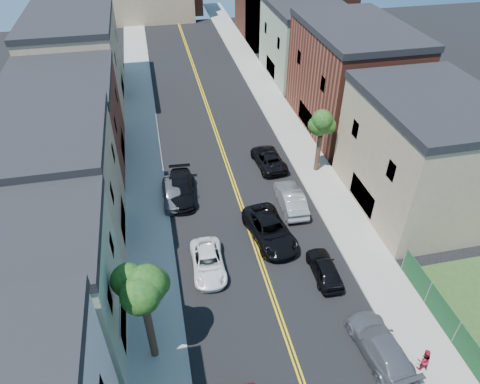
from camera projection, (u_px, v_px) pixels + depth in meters
sidewalk_left at (140, 135)px, 45.52m from camera, size 3.20×100.00×0.15m
sidewalk_right at (285, 120)px, 48.17m from camera, size 3.20×100.00×0.15m
curb_left at (157, 133)px, 45.81m from camera, size 0.30×100.00×0.15m
curb_right at (269, 122)px, 47.87m from camera, size 0.30×100.00×0.15m
bldg_left_palegrn at (30, 299)px, 23.37m from camera, size 9.00×8.00×8.50m
bldg_left_tan_near at (50, 195)px, 30.18m from camera, size 9.00×10.00×9.00m
bldg_left_brick at (67, 126)px, 39.01m from camera, size 9.00×12.00×8.00m
bldg_left_tan_far at (78, 62)px, 49.39m from camera, size 9.00×16.00×9.50m
bldg_right_tan at (422, 157)px, 34.10m from camera, size 9.00×12.00×9.00m
bldg_right_brick at (350, 80)px, 44.64m from camera, size 9.00×14.00×10.00m
bldg_right_palegrn at (305, 43)px, 55.93m from camera, size 9.00×12.00×8.50m
fence_right at (472, 355)px, 24.19m from camera, size 0.04×15.00×1.90m
tree_left_mid at (140, 280)px, 21.43m from camera, size 5.20×5.20×9.29m
tree_right_far at (323, 115)px, 36.97m from camera, size 4.40×4.40×8.03m
white_pickup at (208, 263)px, 30.35m from camera, size 2.37×4.88×1.34m
grey_car_left at (173, 193)px, 36.47m from camera, size 1.92×4.58×1.55m
black_car_left at (181, 189)px, 36.87m from camera, size 2.63×5.66×1.60m
grey_car_right at (381, 346)px, 24.99m from camera, size 2.62×5.61×1.58m
black_car_right at (325, 268)px, 29.86m from camera, size 1.78×4.18×1.41m
silver_car_right at (291, 199)px, 35.78m from camera, size 1.95×5.14×1.67m
dark_car_right_far at (268, 158)px, 40.80m from camera, size 2.75×5.32×1.43m
black_suv_lane at (270, 230)px, 32.75m from camera, size 3.53×6.28×1.66m
pedestrian_right at (424, 360)px, 24.16m from camera, size 0.86×0.72×1.60m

